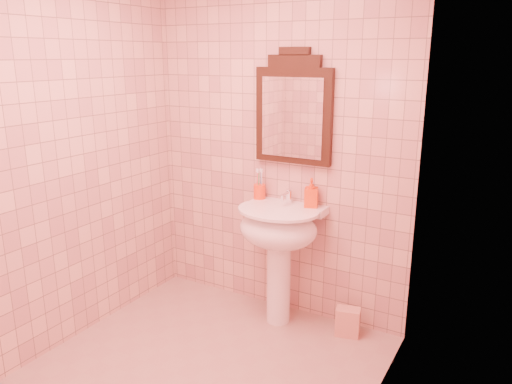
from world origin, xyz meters
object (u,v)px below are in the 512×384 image
Objects in this scene: mirror at (293,111)px; toothbrush_cup at (260,191)px; towel at (348,322)px; soap_dispenser at (311,193)px; pedestal_sink at (279,236)px.

toothbrush_cup is at bearing -168.60° from mirror.
mirror is 3.96× the size of towel.
mirror reaches higher than soap_dispenser.
mirror is (0.00, 0.20, 0.85)m from pedestal_sink.
mirror reaches higher than towel.
pedestal_sink is at bearing -158.52° from soap_dispenser.
mirror is 0.58m from soap_dispenser.
soap_dispenser is at bearing 41.42° from pedestal_sink.
mirror is at bearing 165.77° from towel.
soap_dispenser is 0.93m from towel.
soap_dispenser is at bearing 166.69° from towel.
soap_dispenser reaches higher than towel.
toothbrush_cup is (-0.24, -0.05, -0.60)m from mirror.
pedestal_sink is at bearing -171.93° from towel.
soap_dispenser is (0.41, -0.00, 0.04)m from toothbrush_cup.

